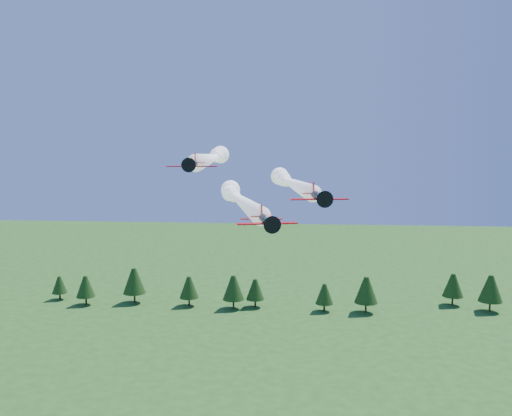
# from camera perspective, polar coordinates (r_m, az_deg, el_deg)

# --- Properties ---
(plane_lead) EXTENTS (15.86, 46.22, 3.70)m
(plane_lead) POSITION_cam_1_polar(r_m,az_deg,el_deg) (95.22, -1.72, 0.90)
(plane_lead) COLOR black
(plane_lead) RESTS_ON ground
(plane_left) EXTENTS (8.33, 50.03, 3.70)m
(plane_left) POSITION_cam_1_polar(r_m,az_deg,el_deg) (105.27, -4.37, 5.00)
(plane_left) COLOR black
(plane_left) RESTS_ON ground
(plane_right) EXTENTS (13.34, 47.77, 3.70)m
(plane_right) POSITION_cam_1_polar(r_m,az_deg,el_deg) (104.78, 3.47, 2.56)
(plane_right) COLOR black
(plane_right) RESTS_ON ground
(plane_slot) EXTENTS (6.41, 6.96, 2.24)m
(plane_slot) POSITION_cam_1_polar(r_m,az_deg,el_deg) (85.66, 0.52, -0.88)
(plane_slot) COLOR black
(plane_slot) RESTS_ON ground
(treeline) EXTENTS (171.46, 18.30, 11.93)m
(treeline) POSITION_cam_1_polar(r_m,az_deg,el_deg) (189.48, 3.54, -7.94)
(treeline) COLOR #382314
(treeline) RESTS_ON ground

